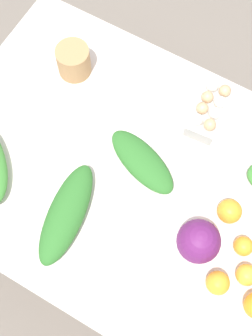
# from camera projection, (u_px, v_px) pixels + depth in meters

# --- Properties ---
(ground_plane) EXTENTS (8.00, 8.00, 0.00)m
(ground_plane) POSITION_uv_depth(u_px,v_px,m) (126.00, 222.00, 2.30)
(ground_plane) COLOR #70665B
(dining_table) EXTENTS (1.36, 1.01, 0.72)m
(dining_table) POSITION_uv_depth(u_px,v_px,m) (126.00, 178.00, 1.71)
(dining_table) COLOR silver
(dining_table) RESTS_ON ground_plane
(cabbage_purple) EXTENTS (0.14, 0.14, 0.14)m
(cabbage_purple) POSITION_uv_depth(u_px,v_px,m) (199.00, 241.00, 1.47)
(cabbage_purple) COLOR #601E5B
(cabbage_purple) RESTS_ON dining_table
(egg_carton) EXTENTS (0.13, 0.24, 0.09)m
(egg_carton) POSITION_uv_depth(u_px,v_px,m) (210.00, 109.00, 1.67)
(egg_carton) COLOR #A8A8A3
(egg_carton) RESTS_ON dining_table
(paper_bag) EXTENTS (0.12, 0.12, 0.12)m
(paper_bag) POSITION_uv_depth(u_px,v_px,m) (74.00, 61.00, 1.72)
(paper_bag) COLOR #A87F51
(paper_bag) RESTS_ON dining_table
(greens_bunch_kale) EXTENTS (0.18, 0.38, 0.08)m
(greens_bunch_kale) POSITION_uv_depth(u_px,v_px,m) (66.00, 214.00, 1.53)
(greens_bunch_kale) COLOR #2D6B28
(greens_bunch_kale) RESTS_ON dining_table
(greens_bunch_dandelion) EXTENTS (0.32, 0.21, 0.06)m
(greens_bunch_dandelion) POSITION_uv_depth(u_px,v_px,m) (142.00, 162.00, 1.61)
(greens_bunch_dandelion) COLOR #2D6B28
(greens_bunch_dandelion) RESTS_ON dining_table
(orange_0) EXTENTS (0.07, 0.07, 0.07)m
(orange_0) POSITION_uv_depth(u_px,v_px,m) (247.00, 275.00, 1.47)
(orange_0) COLOR #F9A833
(orange_0) RESTS_ON dining_table
(orange_2) EXTENTS (0.06, 0.06, 0.06)m
(orange_2) POSITION_uv_depth(u_px,v_px,m) (243.00, 246.00, 1.50)
(orange_2) COLOR orange
(orange_2) RESTS_ON dining_table
(orange_4) EXTENTS (0.08, 0.08, 0.08)m
(orange_4) POSITION_uv_depth(u_px,v_px,m) (229.00, 211.00, 1.53)
(orange_4) COLOR orange
(orange_4) RESTS_ON dining_table
(orange_6) EXTENTS (0.08, 0.08, 0.08)m
(orange_6) POSITION_uv_depth(u_px,v_px,m) (218.00, 283.00, 1.45)
(orange_6) COLOR orange
(orange_6) RESTS_ON dining_table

